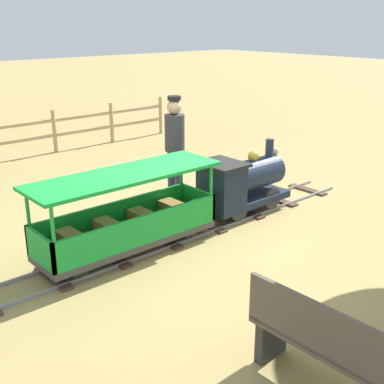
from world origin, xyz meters
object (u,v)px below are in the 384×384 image
Objects in this scene: conductor_person at (175,141)px; locomotive at (241,182)px; park_bench at (329,348)px; passenger_car at (128,220)px.

locomotive is at bearing 17.63° from conductor_person.
park_bench is (4.06, -1.87, -0.54)m from conductor_person.
locomotive is 0.61× the size of passenger_car.
conductor_person is at bearing 123.74° from passenger_car.
passenger_car is 2.00m from conductor_person.
conductor_person is at bearing -162.37° from locomotive.
locomotive is 3.72m from park_bench.
locomotive is 1.22m from conductor_person.
locomotive is 1.11× the size of park_bench.
conductor_person reaches higher than locomotive.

